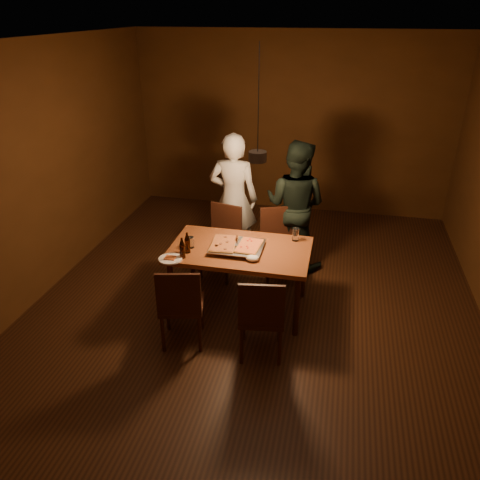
% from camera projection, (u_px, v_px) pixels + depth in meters
% --- Properties ---
extents(room_shell, '(6.00, 6.00, 6.00)m').
position_uv_depth(room_shell, '(257.00, 190.00, 4.76)').
color(room_shell, '#381D0F').
rests_on(room_shell, ground).
extents(dining_table, '(1.50, 0.90, 0.75)m').
position_uv_depth(dining_table, '(240.00, 254.00, 5.05)').
color(dining_table, brown).
rests_on(dining_table, floor).
extents(chair_far_left, '(0.50, 0.50, 0.49)m').
position_uv_depth(chair_far_left, '(223.00, 234.00, 5.82)').
color(chair_far_left, '#38190F').
rests_on(chair_far_left, floor).
extents(chair_far_right, '(0.55, 0.55, 0.49)m').
position_uv_depth(chair_far_right, '(278.00, 237.00, 5.74)').
color(chair_far_right, '#38190F').
rests_on(chair_far_right, floor).
extents(chair_near_left, '(0.50, 0.50, 0.49)m').
position_uv_depth(chair_near_left, '(180.00, 300.00, 4.50)').
color(chair_near_left, '#38190F').
rests_on(chair_near_left, floor).
extents(chair_near_right, '(0.48, 0.48, 0.49)m').
position_uv_depth(chair_near_right, '(261.00, 312.00, 4.33)').
color(chair_near_right, '#38190F').
rests_on(chair_near_right, floor).
extents(pizza_tray, '(0.59, 0.49, 0.05)m').
position_uv_depth(pizza_tray, '(237.00, 248.00, 4.98)').
color(pizza_tray, silver).
rests_on(pizza_tray, dining_table).
extents(pizza_meat, '(0.29, 0.43, 0.02)m').
position_uv_depth(pizza_meat, '(224.00, 243.00, 4.99)').
color(pizza_meat, maroon).
rests_on(pizza_meat, pizza_tray).
extents(pizza_cheese, '(0.26, 0.39, 0.02)m').
position_uv_depth(pizza_cheese, '(249.00, 246.00, 4.94)').
color(pizza_cheese, gold).
rests_on(pizza_cheese, pizza_tray).
extents(spatula, '(0.14, 0.25, 0.04)m').
position_uv_depth(spatula, '(237.00, 243.00, 4.98)').
color(spatula, silver).
rests_on(spatula, pizza_tray).
extents(beer_bottle_a, '(0.06, 0.06, 0.23)m').
position_uv_depth(beer_bottle_a, '(182.00, 248.00, 4.78)').
color(beer_bottle_a, black).
rests_on(beer_bottle_a, dining_table).
extents(beer_bottle_b, '(0.06, 0.06, 0.23)m').
position_uv_depth(beer_bottle_b, '(187.00, 243.00, 4.88)').
color(beer_bottle_b, black).
rests_on(beer_bottle_b, dining_table).
extents(water_glass_left, '(0.08, 0.08, 0.12)m').
position_uv_depth(water_glass_left, '(191.00, 242.00, 5.01)').
color(water_glass_left, silver).
rests_on(water_glass_left, dining_table).
extents(water_glass_right, '(0.07, 0.07, 0.15)m').
position_uv_depth(water_glass_right, '(296.00, 234.00, 5.15)').
color(water_glass_right, silver).
rests_on(water_glass_right, dining_table).
extents(plate_slice, '(0.24, 0.24, 0.03)m').
position_uv_depth(plate_slice, '(170.00, 259.00, 4.79)').
color(plate_slice, white).
rests_on(plate_slice, dining_table).
extents(napkin, '(0.14, 0.11, 0.06)m').
position_uv_depth(napkin, '(253.00, 258.00, 4.76)').
color(napkin, white).
rests_on(napkin, dining_table).
extents(diner_white, '(0.63, 0.42, 1.71)m').
position_uv_depth(diner_white, '(234.00, 199.00, 6.02)').
color(diner_white, silver).
rests_on(diner_white, floor).
extents(diner_dark, '(0.95, 0.83, 1.66)m').
position_uv_depth(diner_dark, '(295.00, 205.00, 5.90)').
color(diner_dark, black).
rests_on(diner_dark, floor).
extents(pendant_lamp, '(0.18, 0.18, 1.10)m').
position_uv_depth(pendant_lamp, '(258.00, 155.00, 4.60)').
color(pendant_lamp, black).
rests_on(pendant_lamp, ceiling).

